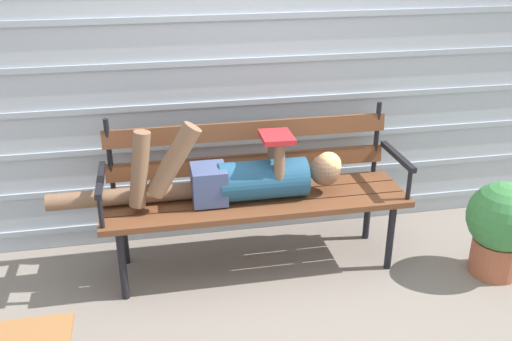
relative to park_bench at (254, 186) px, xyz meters
The scene contains 5 objects.
ground_plane 0.58m from the park_bench, 90.00° to the right, with size 12.00×12.00×0.00m, color gray.
house_siding 0.69m from the park_bench, 90.00° to the left, with size 5.22×0.08×2.14m.
park_bench is the anchor object (origin of this frame).
reclining_person 0.17m from the park_bench, 148.25° to the right, with size 1.73×0.26×0.53m.
potted_plant 1.50m from the park_bench, 16.64° to the right, with size 0.42×0.42×0.60m.
Camera 1 is at (-0.58, -2.78, 2.01)m, focal length 39.67 mm.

